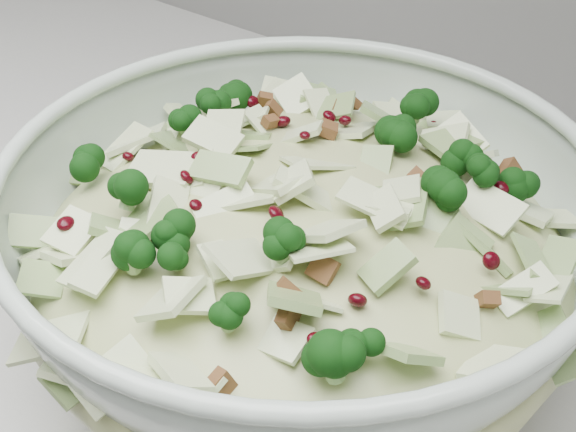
{
  "coord_description": "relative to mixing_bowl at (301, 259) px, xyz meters",
  "views": [
    {
      "loc": [
        -0.23,
        1.3,
        1.29
      ],
      "look_at": [
        -0.46,
        1.6,
        1.0
      ],
      "focal_mm": 50.0,
      "sensor_mm": 36.0,
      "label": 1
    }
  ],
  "objects": [
    {
      "name": "mixing_bowl",
      "position": [
        0.0,
        0.0,
        0.0
      ],
      "size": [
        0.43,
        0.43,
        0.14
      ],
      "rotation": [
        0.0,
        0.0,
        0.25
      ],
      "color": "#B2C4B7",
      "rests_on": "counter"
    },
    {
      "name": "salad",
      "position": [
        0.0,
        0.0,
        0.02
      ],
      "size": [
        0.46,
        0.46,
        0.14
      ],
      "rotation": [
        0.0,
        0.0,
        0.68
      ],
      "color": "#B1BA7F",
      "rests_on": "mixing_bowl"
    }
  ]
}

